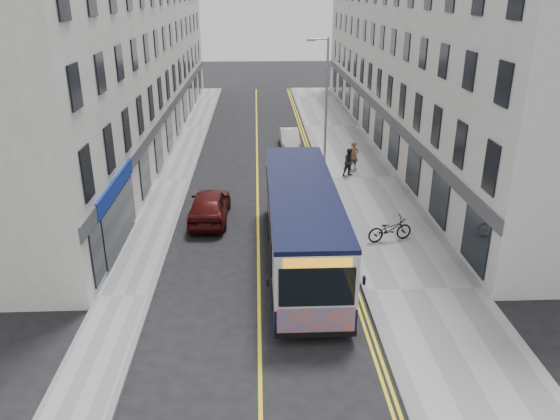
{
  "coord_description": "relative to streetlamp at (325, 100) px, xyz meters",
  "views": [
    {
      "loc": [
        0.03,
        -18.89,
        10.6
      ],
      "look_at": [
        0.98,
        3.26,
        1.6
      ],
      "focal_mm": 35.0,
      "sensor_mm": 36.0,
      "label": 1
    }
  ],
  "objects": [
    {
      "name": "bicycle",
      "position": [
        1.71,
        -10.94,
        -3.71
      ],
      "size": [
        2.21,
        1.22,
        1.1
      ],
      "primitive_type": "imported",
      "rotation": [
        0.0,
        0.0,
        1.82
      ],
      "color": "black",
      "rests_on": "pavement_east"
    },
    {
      "name": "road_dbl_yellow_outer",
      "position": [
        -0.42,
        -2.0,
        -4.38
      ],
      "size": [
        0.1,
        64.0,
        0.01
      ],
      "primitive_type": "cube",
      "color": "yellow",
      "rests_on": "ground"
    },
    {
      "name": "road_dbl_yellow_inner",
      "position": [
        -0.62,
        -2.0,
        -4.38
      ],
      "size": [
        0.1,
        64.0,
        0.01
      ],
      "primitive_type": "cube",
      "color": "yellow",
      "rests_on": "ground"
    },
    {
      "name": "terrace_east",
      "position": [
        7.33,
        7.0,
        2.12
      ],
      "size": [
        6.0,
        46.0,
        13.0
      ],
      "primitive_type": "cube",
      "color": "silver",
      "rests_on": "ground"
    },
    {
      "name": "pedestrian_far",
      "position": [
        1.37,
        -1.76,
        -3.42
      ],
      "size": [
        0.99,
        0.88,
        1.69
      ],
      "primitive_type": "imported",
      "rotation": [
        0.0,
        0.0,
        0.34
      ],
      "color": "black",
      "rests_on": "pavement_east"
    },
    {
      "name": "pedestrian_near",
      "position": [
        1.82,
        -0.59,
        -3.37
      ],
      "size": [
        0.75,
        0.61,
        1.78
      ],
      "primitive_type": "imported",
      "rotation": [
        0.0,
        0.0,
        0.31
      ],
      "color": "brown",
      "rests_on": "pavement_east"
    },
    {
      "name": "kerb_east",
      "position": [
        -0.17,
        -2.0,
        -4.32
      ],
      "size": [
        0.18,
        64.0,
        0.13
      ],
      "primitive_type": "cube",
      "color": "slate",
      "rests_on": "ground"
    },
    {
      "name": "pavement_east",
      "position": [
        2.08,
        -2.0,
        -4.32
      ],
      "size": [
        4.5,
        64.0,
        0.12
      ],
      "primitive_type": "cube",
      "color": "gray",
      "rests_on": "ground"
    },
    {
      "name": "terrace_west",
      "position": [
        -13.17,
        7.0,
        2.12
      ],
      "size": [
        6.0,
        46.0,
        13.0
      ],
      "primitive_type": "cube",
      "color": "white",
      "rests_on": "ground"
    },
    {
      "name": "road_centre_line",
      "position": [
        -4.17,
        -2.0,
        -4.38
      ],
      "size": [
        0.12,
        64.0,
        0.01
      ],
      "primitive_type": "cube",
      "color": "yellow",
      "rests_on": "ground"
    },
    {
      "name": "kerb_west",
      "position": [
        -8.17,
        -2.0,
        -4.32
      ],
      "size": [
        0.18,
        64.0,
        0.13
      ],
      "primitive_type": "cube",
      "color": "slate",
      "rests_on": "ground"
    },
    {
      "name": "car_maroon",
      "position": [
        -6.53,
        -7.94,
        -3.59
      ],
      "size": [
        1.99,
        4.68,
        1.58
      ],
      "primitive_type": "imported",
      "rotation": [
        0.0,
        0.0,
        3.11
      ],
      "color": "#440B0B",
      "rests_on": "ground"
    },
    {
      "name": "streetlamp",
      "position": [
        0.0,
        0.0,
        0.0
      ],
      "size": [
        1.32,
        0.18,
        8.0
      ],
      "color": "gray",
      "rests_on": "ground"
    },
    {
      "name": "city_bus",
      "position": [
        -2.39,
        -12.63,
        -2.54
      ],
      "size": [
        2.7,
        11.58,
        3.36
      ],
      "color": "black",
      "rests_on": "ground"
    },
    {
      "name": "car_white",
      "position": [
        -1.81,
        5.5,
        -3.77
      ],
      "size": [
        1.39,
        3.76,
        1.23
      ],
      "primitive_type": "imported",
      "rotation": [
        0.0,
        0.0,
        0.03
      ],
      "color": "silver",
      "rests_on": "ground"
    },
    {
      "name": "pavement_west",
      "position": [
        -9.17,
        -2.0,
        -4.32
      ],
      "size": [
        2.0,
        64.0,
        0.12
      ],
      "primitive_type": "cube",
      "color": "gray",
      "rests_on": "ground"
    },
    {
      "name": "ground",
      "position": [
        -4.17,
        -14.0,
        -4.38
      ],
      "size": [
        140.0,
        140.0,
        0.0
      ],
      "primitive_type": "plane",
      "color": "black",
      "rests_on": "ground"
    }
  ]
}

